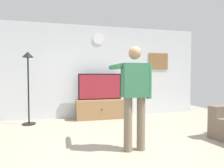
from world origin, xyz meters
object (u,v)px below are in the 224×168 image
at_px(wall_clock, 98,39).
at_px(framed_picture, 158,61).
at_px(television, 100,87).
at_px(floor_lamp, 28,73).
at_px(person_standing_nearer_lamp, 134,92).
at_px(tv_stand, 100,109).

distance_m(wall_clock, framed_picture, 2.06).
bearing_deg(wall_clock, television, -90.00).
distance_m(television, framed_picture, 2.12).
relative_size(floor_lamp, person_standing_nearer_lamp, 1.07).
distance_m(television, person_standing_nearer_lamp, 2.56).
bearing_deg(floor_lamp, person_standing_nearer_lamp, -49.57).
bearing_deg(television, floor_lamp, -171.79).
relative_size(tv_stand, wall_clock, 4.49).
xyz_separation_m(tv_stand, floor_lamp, (-1.88, -0.22, 1.03)).
height_order(framed_picture, floor_lamp, framed_picture).
height_order(wall_clock, floor_lamp, wall_clock).
height_order(floor_lamp, person_standing_nearer_lamp, floor_lamp).
height_order(tv_stand, person_standing_nearer_lamp, person_standing_nearer_lamp).
bearing_deg(person_standing_nearer_lamp, tv_stand, 91.70).
xyz_separation_m(television, framed_picture, (1.96, 0.25, 0.78)).
bearing_deg(television, tv_stand, -90.00).
xyz_separation_m(television, wall_clock, (-0.00, 0.24, 1.39)).
distance_m(tv_stand, television, 0.64).
xyz_separation_m(television, person_standing_nearer_lamp, (0.07, -2.56, 0.05)).
bearing_deg(person_standing_nearer_lamp, floor_lamp, 130.43).
bearing_deg(tv_stand, framed_picture, 8.56).
relative_size(television, floor_lamp, 0.68).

